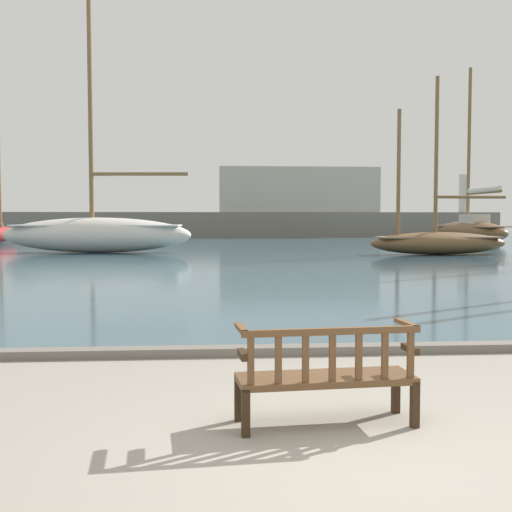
% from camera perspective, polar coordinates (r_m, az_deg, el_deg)
% --- Properties ---
extents(ground_plane, '(160.00, 160.00, 0.00)m').
position_cam_1_polar(ground_plane, '(5.30, 9.16, -17.34)').
color(ground_plane, gray).
extents(harbor_water, '(100.00, 80.00, 0.08)m').
position_cam_1_polar(harbor_water, '(48.87, -2.92, 1.20)').
color(harbor_water, '#385666').
rests_on(harbor_water, ground).
extents(quay_edge_kerb, '(40.00, 0.30, 0.12)m').
position_cam_1_polar(quay_edge_kerb, '(8.94, 3.36, -8.34)').
color(quay_edge_kerb, slate).
rests_on(quay_edge_kerb, ground).
extents(park_bench, '(1.64, 0.66, 0.92)m').
position_cam_1_polar(park_bench, '(5.90, 6.28, -10.39)').
color(park_bench, '#322113').
rests_on(park_bench, ground).
extents(sailboat_far_starboard, '(2.99, 10.46, 12.74)m').
position_cam_1_polar(sailboat_far_starboard, '(49.49, 18.45, 2.27)').
color(sailboat_far_starboard, brown).
rests_on(sailboat_far_starboard, harbor_water).
extents(sailboat_far_port, '(11.31, 3.24, 14.44)m').
position_cam_1_polar(sailboat_far_port, '(34.65, -13.96, 2.05)').
color(sailboat_far_port, silver).
rests_on(sailboat_far_port, harbor_water).
extents(sailboat_mid_starboard, '(6.95, 2.10, 8.74)m').
position_cam_1_polar(sailboat_mid_starboard, '(33.04, 15.86, 1.35)').
color(sailboat_mid_starboard, brown).
rests_on(sailboat_mid_starboard, harbor_water).
extents(far_breakwater, '(54.92, 2.40, 6.86)m').
position_cam_1_polar(far_breakwater, '(62.29, -0.96, 3.71)').
color(far_breakwater, slate).
rests_on(far_breakwater, ground).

